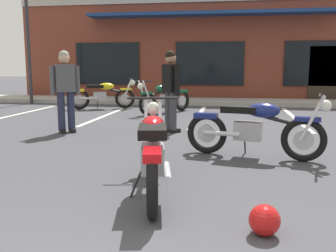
{
  "coord_description": "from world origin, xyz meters",
  "views": [
    {
      "loc": [
        0.86,
        -1.54,
        1.38
      ],
      "look_at": [
        0.02,
        3.62,
        0.55
      ],
      "focal_mm": 41.09,
      "sensor_mm": 36.0,
      "label": 1
    }
  ],
  "objects_px": {
    "motorcycle_foreground_classic": "(153,151)",
    "parking_lot_lamp_post": "(25,16)",
    "motorcycle_silver_naked": "(103,94)",
    "person_in_shorts_foreground": "(171,86)",
    "motorcycle_black_cruiser": "(255,127)",
    "person_by_back_row": "(65,86)",
    "helmet_on_pavement": "(264,220)",
    "motorcycle_blue_standard": "(165,97)"
  },
  "relations": [
    {
      "from": "motorcycle_black_cruiser",
      "to": "helmet_on_pavement",
      "type": "distance_m",
      "value": 2.77
    },
    {
      "from": "motorcycle_foreground_classic",
      "to": "motorcycle_silver_naked",
      "type": "height_order",
      "value": "same"
    },
    {
      "from": "motorcycle_silver_naked",
      "to": "person_in_shorts_foreground",
      "type": "bearing_deg",
      "value": -54.55
    },
    {
      "from": "motorcycle_foreground_classic",
      "to": "motorcycle_black_cruiser",
      "type": "bearing_deg",
      "value": 56.97
    },
    {
      "from": "person_in_shorts_foreground",
      "to": "person_by_back_row",
      "type": "relative_size",
      "value": 1.0
    },
    {
      "from": "motorcycle_blue_standard",
      "to": "helmet_on_pavement",
      "type": "bearing_deg",
      "value": -74.6
    },
    {
      "from": "motorcycle_black_cruiser",
      "to": "motorcycle_blue_standard",
      "type": "relative_size",
      "value": 1.14
    },
    {
      "from": "motorcycle_silver_naked",
      "to": "helmet_on_pavement",
      "type": "height_order",
      "value": "motorcycle_silver_naked"
    },
    {
      "from": "motorcycle_blue_standard",
      "to": "motorcycle_silver_naked",
      "type": "bearing_deg",
      "value": 161.23
    },
    {
      "from": "motorcycle_black_cruiser",
      "to": "helmet_on_pavement",
      "type": "xyz_separation_m",
      "value": [
        -0.07,
        -2.75,
        -0.33
      ]
    },
    {
      "from": "motorcycle_silver_naked",
      "to": "parking_lot_lamp_post",
      "type": "relative_size",
      "value": 0.42
    },
    {
      "from": "person_in_shorts_foreground",
      "to": "person_by_back_row",
      "type": "height_order",
      "value": "same"
    },
    {
      "from": "motorcycle_foreground_classic",
      "to": "parking_lot_lamp_post",
      "type": "distance_m",
      "value": 11.25
    },
    {
      "from": "motorcycle_silver_naked",
      "to": "helmet_on_pavement",
      "type": "relative_size",
      "value": 7.67
    },
    {
      "from": "person_in_shorts_foreground",
      "to": "helmet_on_pavement",
      "type": "xyz_separation_m",
      "value": [
        1.52,
        -4.75,
        -0.82
      ]
    },
    {
      "from": "motorcycle_black_cruiser",
      "to": "parking_lot_lamp_post",
      "type": "distance_m",
      "value": 10.68
    },
    {
      "from": "helmet_on_pavement",
      "to": "person_by_back_row",
      "type": "bearing_deg",
      "value": 129.8
    },
    {
      "from": "motorcycle_silver_naked",
      "to": "person_in_shorts_foreground",
      "type": "relative_size",
      "value": 1.19
    },
    {
      "from": "motorcycle_black_cruiser",
      "to": "parking_lot_lamp_post",
      "type": "relative_size",
      "value": 0.44
    },
    {
      "from": "motorcycle_silver_naked",
      "to": "person_by_back_row",
      "type": "bearing_deg",
      "value": -81.1
    },
    {
      "from": "motorcycle_black_cruiser",
      "to": "helmet_on_pavement",
      "type": "relative_size",
      "value": 8.02
    },
    {
      "from": "motorcycle_foreground_classic",
      "to": "person_in_shorts_foreground",
      "type": "height_order",
      "value": "person_in_shorts_foreground"
    },
    {
      "from": "person_in_shorts_foreground",
      "to": "parking_lot_lamp_post",
      "type": "height_order",
      "value": "parking_lot_lamp_post"
    },
    {
      "from": "motorcycle_blue_standard",
      "to": "person_in_shorts_foreground",
      "type": "height_order",
      "value": "person_in_shorts_foreground"
    },
    {
      "from": "motorcycle_black_cruiser",
      "to": "motorcycle_foreground_classic",
      "type": "bearing_deg",
      "value": -123.03
    },
    {
      "from": "parking_lot_lamp_post",
      "to": "motorcycle_black_cruiser",
      "type": "bearing_deg",
      "value": -43.17
    },
    {
      "from": "person_in_shorts_foreground",
      "to": "person_by_back_row",
      "type": "xyz_separation_m",
      "value": [
        -2.12,
        -0.38,
        0.0
      ]
    },
    {
      "from": "motorcycle_foreground_classic",
      "to": "motorcycle_silver_naked",
      "type": "bearing_deg",
      "value": 112.44
    },
    {
      "from": "person_by_back_row",
      "to": "motorcycle_blue_standard",
      "type": "bearing_deg",
      "value": 68.01
    },
    {
      "from": "motorcycle_silver_naked",
      "to": "parking_lot_lamp_post",
      "type": "bearing_deg",
      "value": 160.06
    },
    {
      "from": "motorcycle_foreground_classic",
      "to": "motorcycle_blue_standard",
      "type": "xyz_separation_m",
      "value": [
        -1.08,
        7.03,
        0.0
      ]
    },
    {
      "from": "motorcycle_silver_naked",
      "to": "person_in_shorts_foreground",
      "type": "height_order",
      "value": "person_in_shorts_foreground"
    },
    {
      "from": "person_by_back_row",
      "to": "parking_lot_lamp_post",
      "type": "bearing_deg",
      "value": 125.08
    },
    {
      "from": "motorcycle_foreground_classic",
      "to": "person_in_shorts_foreground",
      "type": "bearing_deg",
      "value": 96.03
    },
    {
      "from": "motorcycle_foreground_classic",
      "to": "motorcycle_silver_naked",
      "type": "xyz_separation_m",
      "value": [
        -3.2,
        7.76,
        0.0
      ]
    },
    {
      "from": "helmet_on_pavement",
      "to": "parking_lot_lamp_post",
      "type": "xyz_separation_m",
      "value": [
        -7.47,
        9.83,
        2.97
      ]
    },
    {
      "from": "motorcycle_foreground_classic",
      "to": "parking_lot_lamp_post",
      "type": "bearing_deg",
      "value": 125.55
    },
    {
      "from": "helmet_on_pavement",
      "to": "motorcycle_silver_naked",
      "type": "bearing_deg",
      "value": 116.44
    },
    {
      "from": "motorcycle_silver_naked",
      "to": "parking_lot_lamp_post",
      "type": "xyz_separation_m",
      "value": [
        -3.16,
        1.15,
        2.64
      ]
    },
    {
      "from": "motorcycle_black_cruiser",
      "to": "helmet_on_pavement",
      "type": "bearing_deg",
      "value": -91.49
    },
    {
      "from": "motorcycle_black_cruiser",
      "to": "person_in_shorts_foreground",
      "type": "height_order",
      "value": "person_in_shorts_foreground"
    },
    {
      "from": "person_by_back_row",
      "to": "parking_lot_lamp_post",
      "type": "xyz_separation_m",
      "value": [
        -3.83,
        5.46,
        2.15
      ]
    }
  ]
}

